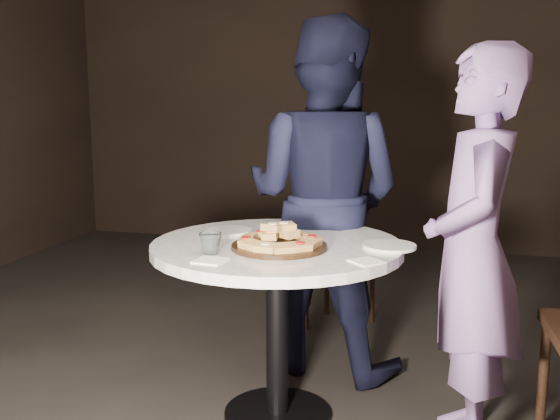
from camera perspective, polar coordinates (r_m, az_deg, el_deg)
name	(u,v)px	position (r m, az deg, el deg)	size (l,w,h in m)	color
table	(277,276)	(2.67, -0.27, -6.07)	(1.36, 1.36, 0.80)	black
serving_board	(279,246)	(2.52, -0.07, -3.35)	(0.39, 0.39, 0.02)	black
focaccia_pile	(279,238)	(2.52, -0.11, -2.56)	(0.34, 0.34, 0.09)	#B78747
plate_left	(230,231)	(2.84, -4.64, -1.91)	(0.21, 0.21, 0.01)	white
plate_right	(389,246)	(2.58, 9.97, -3.26)	(0.22, 0.22, 0.01)	white
water_glass	(210,243)	(2.45, -6.37, -3.06)	(0.09, 0.09, 0.08)	silver
napkin_near	(210,260)	(2.34, -6.41, -4.61)	(0.11, 0.11, 0.01)	white
napkin_far	(367,261)	(2.34, 7.94, -4.68)	(0.11, 0.11, 0.01)	white
chair_far	(335,258)	(3.78, 5.08, -4.43)	(0.44, 0.45, 0.78)	black
diner_navy	(323,198)	(3.19, 4.00, 1.08)	(0.87, 0.68, 1.79)	black
diner_teal	(473,254)	(2.53, 17.25, -3.90)	(0.58, 0.38, 1.60)	#79619C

